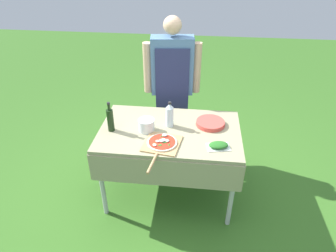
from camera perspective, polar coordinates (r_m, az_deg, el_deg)
ground_plane at (r=3.32m, az=0.31°, el=-12.40°), size 12.00×12.00×0.00m
prep_table at (r=2.86m, az=0.35°, el=-2.21°), size 1.33×0.84×0.81m
person_cook at (r=3.38m, az=0.78°, el=8.85°), size 0.63×0.25×1.68m
pizza_on_peel at (r=2.60m, az=-1.24°, el=-3.39°), size 0.35×0.58×0.05m
oil_bottle at (r=2.79m, az=-10.92°, el=1.21°), size 0.06×0.06×0.29m
water_bottle at (r=2.80m, az=0.32°, el=2.13°), size 0.07×0.07×0.26m
herb_container at (r=2.61m, az=9.60°, el=-3.65°), size 0.22×0.16×0.05m
mixing_tub at (r=2.78m, az=-4.12°, el=0.16°), size 0.15×0.15×0.12m
plate_stack at (r=2.90m, az=8.08°, el=0.57°), size 0.28×0.28×0.04m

